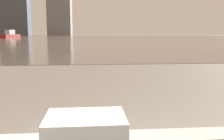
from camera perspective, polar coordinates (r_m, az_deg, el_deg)
towel_stack at (r=0.77m, az=-6.06°, el=-14.61°), size 0.23×0.17×0.12m
harbor_water at (r=61.87m, az=-4.94°, el=7.50°), size 180.00×110.00×0.01m
harbor_boat_1 at (r=49.93m, az=-22.26°, el=7.36°), size 2.79×4.36×1.55m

